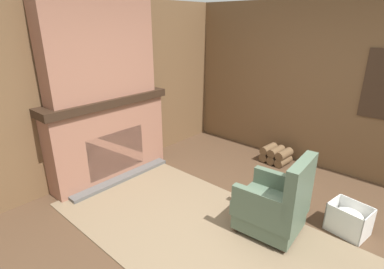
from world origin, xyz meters
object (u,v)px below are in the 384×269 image
(firewood_stack, at_px, (276,155))
(storage_case, at_px, (135,86))
(oil_lamp_vase, at_px, (68,96))
(armchair, at_px, (275,206))
(laundry_basket, at_px, (349,219))
(decorative_plate_on_mantel, at_px, (94,91))

(firewood_stack, xyz_separation_m, storage_case, (-1.74, -1.56, 1.19))
(firewood_stack, distance_m, oil_lamp_vase, 3.40)
(armchair, xyz_separation_m, storage_case, (-2.58, 0.14, 0.98))
(armchair, xyz_separation_m, firewood_stack, (-0.83, 1.70, -0.21))
(firewood_stack, xyz_separation_m, oil_lamp_vase, (-1.74, -2.65, 1.22))
(oil_lamp_vase, bearing_deg, storage_case, 89.99)
(laundry_basket, height_order, oil_lamp_vase, oil_lamp_vase)
(firewood_stack, distance_m, laundry_basket, 1.86)
(firewood_stack, bearing_deg, armchair, -63.88)
(armchair, bearing_deg, laundry_basket, -142.28)
(armchair, distance_m, laundry_basket, 0.89)
(armchair, bearing_deg, storage_case, -7.54)
(laundry_basket, bearing_deg, storage_case, -172.24)
(armchair, bearing_deg, firewood_stack, -68.26)
(laundry_basket, bearing_deg, firewood_stack, 142.83)
(oil_lamp_vase, relative_size, decorative_plate_on_mantel, 1.34)
(laundry_basket, xyz_separation_m, decorative_plate_on_mantel, (-3.24, -1.14, 1.19))
(decorative_plate_on_mantel, bearing_deg, laundry_basket, 19.37)
(firewood_stack, relative_size, decorative_plate_on_mantel, 2.14)
(laundry_basket, relative_size, storage_case, 1.98)
(armchair, height_order, storage_case, storage_case)
(armchair, height_order, decorative_plate_on_mantel, decorative_plate_on_mantel)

